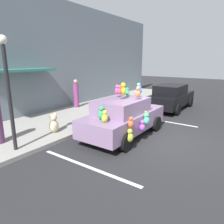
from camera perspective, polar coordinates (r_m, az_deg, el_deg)
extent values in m
plane|color=#262628|center=(8.26, 13.54, -7.57)|extent=(60.00, 60.00, 0.00)
cube|color=gray|center=(10.94, -11.51, -1.62)|extent=(24.00, 4.00, 0.15)
cube|color=slate|center=(12.20, -19.50, 14.34)|extent=(24.00, 0.30, 6.40)
cube|color=#2D7263|center=(10.85, -24.50, 10.55)|extent=(3.60, 1.10, 0.12)
cube|color=silver|center=(10.78, 13.46, -2.37)|extent=(0.12, 3.60, 0.01)
cube|color=silver|center=(6.23, -6.99, -14.81)|extent=(0.12, 3.60, 0.01)
cube|color=gray|center=(8.34, 3.38, -2.29)|extent=(4.12, 1.73, 0.68)
cube|color=gray|center=(8.02, 2.68, 1.62)|extent=(2.14, 1.52, 0.56)
cylinder|color=black|center=(9.91, 2.98, -1.54)|extent=(0.64, 0.22, 0.64)
cylinder|color=black|center=(9.16, 12.19, -3.19)|extent=(0.64, 0.22, 0.64)
cylinder|color=black|center=(7.96, -6.86, -5.65)|extent=(0.64, 0.22, 0.64)
cylinder|color=black|center=(7.00, 3.89, -8.43)|extent=(0.64, 0.22, 0.64)
ellipsoid|color=#27B467|center=(8.56, 4.26, 5.35)|extent=(0.20, 0.16, 0.23)
sphere|color=#27B467|center=(8.54, 4.28, 6.40)|extent=(0.12, 0.12, 0.12)
ellipsoid|color=#D96135|center=(6.86, 5.28, -3.35)|extent=(0.23, 0.19, 0.27)
sphere|color=#D96135|center=(6.81, 5.32, -1.87)|extent=(0.14, 0.14, 0.14)
ellipsoid|color=#3253B0|center=(8.47, 7.81, 5.85)|extent=(0.18, 0.15, 0.21)
sphere|color=#3253B0|center=(8.45, 7.84, 6.83)|extent=(0.11, 0.11, 0.11)
ellipsoid|color=#A74BB9|center=(7.68, 8.42, -4.29)|extent=(0.25, 0.21, 0.30)
sphere|color=#A74BB9|center=(7.62, 8.48, -2.84)|extent=(0.16, 0.16, 0.16)
ellipsoid|color=#5EE6CF|center=(8.49, 7.39, 6.40)|extent=(0.21, 0.17, 0.25)
sphere|color=#5EE6CF|center=(8.47, 7.43, 7.56)|extent=(0.14, 0.14, 0.14)
ellipsoid|color=#BECB3C|center=(6.86, -2.04, -1.72)|extent=(0.25, 0.20, 0.29)
sphere|color=#BECB3C|center=(6.81, -2.06, -0.10)|extent=(0.16, 0.16, 0.16)
ellipsoid|color=#2FA65B|center=(7.17, -2.92, -0.86)|extent=(0.28, 0.23, 0.33)
sphere|color=#2FA65B|center=(7.11, -2.94, 0.91)|extent=(0.18, 0.18, 0.18)
ellipsoid|color=orange|center=(9.94, 7.38, 3.02)|extent=(0.19, 0.16, 0.23)
sphere|color=orange|center=(9.91, 7.41, 3.91)|extent=(0.12, 0.12, 0.12)
ellipsoid|color=#B6C936|center=(6.93, 4.96, -7.08)|extent=(0.27, 0.22, 0.32)
sphere|color=#B6C936|center=(6.85, 5.00, -5.35)|extent=(0.17, 0.17, 0.17)
ellipsoid|color=#C74467|center=(7.78, 2.07, 5.79)|extent=(0.21, 0.17, 0.24)
sphere|color=#C74467|center=(7.76, 2.08, 7.01)|extent=(0.13, 0.13, 0.13)
ellipsoid|color=gold|center=(7.89, 3.03, 5.83)|extent=(0.26, 0.22, 0.31)
sphere|color=gold|center=(7.86, 3.06, 7.37)|extent=(0.17, 0.17, 0.17)
ellipsoid|color=#EA7249|center=(7.91, 7.18, 5.04)|extent=(0.24, 0.20, 0.29)
sphere|color=#EA7249|center=(7.88, 7.22, 6.45)|extent=(0.15, 0.15, 0.15)
ellipsoid|color=#AD6E14|center=(9.28, 2.68, 2.41)|extent=(0.22, 0.18, 0.26)
sphere|color=#AD6E14|center=(9.24, 2.69, 3.48)|extent=(0.14, 0.14, 0.14)
ellipsoid|color=#72D043|center=(7.85, 9.31, -0.99)|extent=(0.16, 0.13, 0.19)
sphere|color=#72D043|center=(7.82, 9.35, -0.07)|extent=(0.10, 0.10, 0.10)
ellipsoid|color=#DA4C95|center=(8.29, 1.48, 5.84)|extent=(0.23, 0.19, 0.27)
sphere|color=#DA4C95|center=(8.27, 1.48, 7.13)|extent=(0.15, 0.15, 0.15)
ellipsoid|color=#A44ECB|center=(9.44, 4.77, 2.57)|extent=(0.22, 0.18, 0.25)
sphere|color=#A44ECB|center=(9.41, 4.80, 3.62)|extent=(0.14, 0.14, 0.14)
ellipsoid|color=yellow|center=(8.00, 3.09, 5.94)|extent=(0.28, 0.23, 0.33)
sphere|color=yellow|center=(7.97, 3.11, 7.55)|extent=(0.18, 0.18, 0.18)
ellipsoid|color=#47C8A3|center=(7.89, 9.56, -2.38)|extent=(0.27, 0.22, 0.32)
sphere|color=#47C8A3|center=(7.83, 9.63, -0.84)|extent=(0.17, 0.17, 0.17)
cube|color=black|center=(13.45, 16.17, 3.54)|extent=(4.31, 1.67, 0.68)
cube|color=black|center=(13.15, 16.04, 6.05)|extent=(2.24, 1.47, 0.56)
cylinder|color=black|center=(15.02, 14.75, 3.45)|extent=(0.64, 0.22, 0.64)
cylinder|color=black|center=(14.54, 20.93, 2.63)|extent=(0.64, 0.22, 0.64)
cylinder|color=black|center=(12.59, 10.47, 1.65)|extent=(0.64, 0.22, 0.64)
cylinder|color=black|center=(12.01, 17.73, 0.61)|extent=(0.64, 0.22, 0.64)
ellipsoid|color=beige|center=(8.67, -15.86, -3.83)|extent=(0.41, 0.34, 0.51)
sphere|color=beige|center=(8.56, -16.02, -1.50)|extent=(0.29, 0.29, 0.29)
sphere|color=beige|center=(8.48, -16.60, -0.99)|extent=(0.12, 0.12, 0.12)
sphere|color=beige|center=(8.60, -15.55, -0.70)|extent=(0.12, 0.12, 0.12)
cylinder|color=black|center=(7.12, -26.59, 2.92)|extent=(0.12, 0.12, 3.30)
sphere|color=#EAEACC|center=(7.04, -28.27, 17.34)|extent=(0.28, 0.28, 0.28)
cylinder|color=#863674|center=(12.93, -9.97, 4.61)|extent=(0.32, 0.32, 1.49)
sphere|color=tan|center=(12.81, -10.14, 8.40)|extent=(0.23, 0.23, 0.23)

